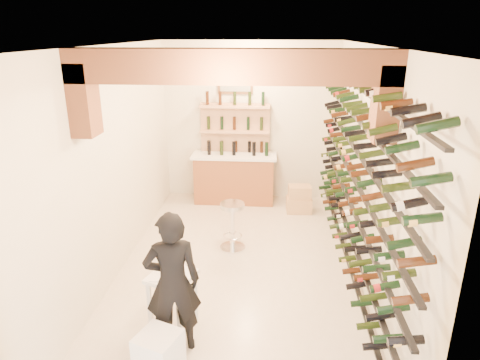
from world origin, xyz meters
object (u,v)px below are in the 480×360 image
(crate_lower, at_px, (299,205))
(chrome_barstool, at_px, (232,223))
(person, at_px, (173,283))
(white_stool, at_px, (159,355))
(back_counter, at_px, (234,177))
(tasting_table, at_px, (172,284))
(wine_rack, at_px, (351,173))

(crate_lower, bearing_deg, chrome_barstool, -126.10)
(person, bearing_deg, crate_lower, -127.03)
(white_stool, relative_size, person, 0.30)
(back_counter, bearing_deg, tasting_table, -95.25)
(back_counter, relative_size, person, 1.03)
(chrome_barstool, distance_m, crate_lower, 1.99)
(back_counter, relative_size, chrome_barstool, 2.14)
(back_counter, bearing_deg, person, -93.50)
(wine_rack, distance_m, tasting_table, 2.76)
(back_counter, bearing_deg, white_stool, -94.03)
(tasting_table, bearing_deg, back_counter, 103.19)
(back_counter, height_order, white_stool, back_counter)
(wine_rack, xyz_separation_m, tasting_table, (-2.20, -1.36, -0.97))
(tasting_table, height_order, person, person)
(tasting_table, distance_m, white_stool, 0.86)
(crate_lower, bearing_deg, tasting_table, -115.27)
(wine_rack, relative_size, crate_lower, 11.74)
(person, bearing_deg, chrome_barstool, -115.31)
(back_counter, xyz_separation_m, chrome_barstool, (0.15, -2.04, -0.07))
(chrome_barstool, bearing_deg, white_stool, -100.09)
(tasting_table, bearing_deg, person, -55.66)
(white_stool, distance_m, chrome_barstool, 2.81)
(person, height_order, crate_lower, person)
(wine_rack, height_order, chrome_barstool, wine_rack)
(white_stool, bearing_deg, person, 80.71)
(wine_rack, distance_m, chrome_barstool, 2.09)
(white_stool, relative_size, chrome_barstool, 0.63)
(tasting_table, xyz_separation_m, crate_lower, (1.68, 3.56, -0.43))
(chrome_barstool, bearing_deg, wine_rack, -20.06)
(person, bearing_deg, tasting_table, -89.17)
(tasting_table, height_order, chrome_barstool, tasting_table)
(back_counter, distance_m, crate_lower, 1.44)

